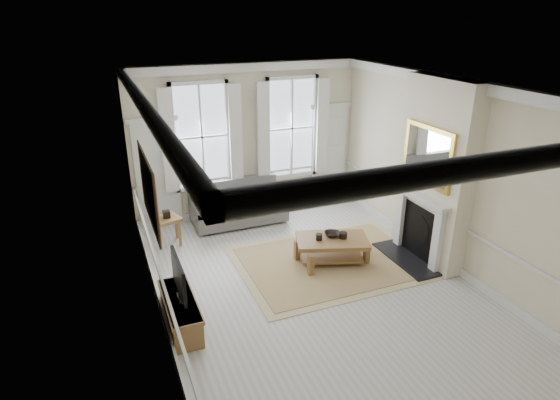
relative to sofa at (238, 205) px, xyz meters
name	(u,v)px	position (x,y,z in m)	size (l,w,h in m)	color
floor	(315,287)	(0.43, -3.11, -0.37)	(7.20, 7.20, 0.00)	#B7B5AD
ceiling	(322,86)	(0.43, -3.11, 3.03)	(7.20, 7.20, 0.00)	white
back_wall	(248,140)	(0.43, 0.49, 1.33)	(5.20, 5.20, 0.00)	beige
left_wall	(151,221)	(-2.17, -3.11, 1.33)	(7.20, 7.20, 0.00)	beige
right_wall	(450,175)	(3.03, -3.11, 1.33)	(7.20, 7.20, 0.00)	beige
window_left	(201,137)	(-0.62, 0.44, 1.53)	(1.26, 0.20, 2.20)	#B2BCC6
window_right	(291,128)	(1.48, 0.44, 1.53)	(1.26, 0.20, 2.20)	#B2BCC6
door_left	(157,175)	(-1.62, 0.45, 0.78)	(0.90, 0.08, 2.30)	silver
door_right	(329,155)	(2.48, 0.45, 0.78)	(0.90, 0.08, 2.30)	silver
painting	(148,190)	(-2.13, -2.81, 1.68)	(0.05, 1.66, 1.06)	#B2691E
chimney_breast	(435,173)	(2.85, -2.91, 1.33)	(0.35, 1.70, 3.38)	beige
hearth	(405,259)	(2.43, -2.91, -0.35)	(0.55, 1.50, 0.05)	black
fireplace	(418,224)	(2.63, -2.91, 0.36)	(0.21, 1.45, 1.33)	silver
mirror	(427,156)	(2.64, -2.91, 1.68)	(0.06, 1.26, 1.06)	gold
sofa	(238,205)	(0.00, 0.00, 0.00)	(2.03, 0.99, 0.90)	#565654
side_table	(167,222)	(-1.64, -0.53, 0.10)	(0.59, 0.59, 0.58)	brown
rug	(331,261)	(1.09, -2.44, -0.36)	(3.50, 2.60, 0.02)	tan
coffee_table	(332,243)	(1.09, -2.44, 0.04)	(1.49, 1.15, 0.49)	brown
ceramic_pot_a	(319,237)	(0.84, -2.39, 0.18)	(0.12, 0.12, 0.12)	black
ceramic_pot_b	(343,235)	(1.29, -2.49, 0.17)	(0.15, 0.15, 0.11)	black
bowl	(332,234)	(1.14, -2.34, 0.15)	(0.30, 0.30, 0.07)	black
tv_stand	(181,312)	(-1.91, -3.30, -0.14)	(0.42, 1.30, 0.46)	brown
tv	(179,276)	(-1.89, -3.30, 0.48)	(0.08, 0.90, 0.68)	black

